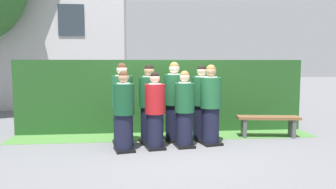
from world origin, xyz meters
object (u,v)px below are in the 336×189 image
at_px(student_front_row_0, 124,113).
at_px(student_in_red_blazer, 155,112).
at_px(student_rear_row_1, 149,106).
at_px(wooden_bench, 268,122).
at_px(student_rear_row_2, 174,103).
at_px(student_rear_row_3, 201,104).
at_px(student_front_row_3, 211,107).
at_px(student_rear_row_0, 122,106).
at_px(student_front_row_2, 185,111).

height_order(student_front_row_0, student_in_red_blazer, student_front_row_0).
bearing_deg(student_rear_row_1, wooden_bench, 5.40).
distance_m(student_rear_row_2, student_rear_row_3, 0.63).
bearing_deg(student_front_row_3, student_rear_row_3, 100.90).
bearing_deg(student_rear_row_0, student_front_row_3, -6.04).
bearing_deg(student_front_row_2, student_front_row_3, 15.37).
height_order(student_front_row_2, wooden_bench, student_front_row_2).
bearing_deg(student_in_red_blazer, student_rear_row_2, 53.56).
distance_m(student_rear_row_0, student_rear_row_1, 0.57).
height_order(student_front_row_0, student_rear_row_0, student_rear_row_0).
xyz_separation_m(student_front_row_2, student_rear_row_3, (0.48, 0.64, 0.05)).
bearing_deg(student_rear_row_2, student_rear_row_0, -170.06).
relative_size(student_front_row_0, student_rear_row_3, 0.94).
distance_m(student_in_red_blazer, student_rear_row_3, 1.30).
relative_size(student_front_row_0, student_front_row_2, 1.00).
bearing_deg(student_rear_row_2, student_front_row_3, -28.51).
height_order(student_front_row_3, student_rear_row_1, student_rear_row_1).
relative_size(student_in_red_blazer, student_rear_row_3, 0.92).
height_order(student_front_row_0, student_rear_row_2, student_rear_row_2).
relative_size(student_rear_row_1, wooden_bench, 1.16).
bearing_deg(wooden_bench, student_front_row_0, -165.13).
xyz_separation_m(student_rear_row_0, student_rear_row_2, (1.11, 0.20, 0.01)).
bearing_deg(student_rear_row_0, student_rear_row_2, 9.94).
relative_size(student_front_row_0, student_in_red_blazer, 1.01).
xyz_separation_m(student_front_row_0, student_rear_row_2, (1.07, 0.74, 0.08)).
distance_m(student_rear_row_1, student_rear_row_3, 1.19).
xyz_separation_m(student_front_row_2, wooden_bench, (2.05, 0.67, -0.39)).
xyz_separation_m(student_in_red_blazer, student_front_row_3, (1.18, 0.23, 0.07)).
height_order(student_front_row_2, student_front_row_3, student_front_row_3).
xyz_separation_m(student_in_red_blazer, student_rear_row_3, (1.08, 0.71, 0.06)).
distance_m(student_in_red_blazer, student_rear_row_1, 0.50).
relative_size(student_rear_row_0, student_rear_row_1, 1.02).
relative_size(student_rear_row_3, wooden_bench, 1.15).
relative_size(student_front_row_3, student_rear_row_1, 1.00).
relative_size(student_in_red_blazer, student_rear_row_1, 0.91).
distance_m(student_rear_row_3, wooden_bench, 1.63).
bearing_deg(student_rear_row_1, student_rear_row_2, 14.03).
bearing_deg(student_rear_row_0, student_rear_row_1, 5.87).
bearing_deg(student_in_red_blazer, wooden_bench, 15.70).
relative_size(student_front_row_0, wooden_bench, 1.08).
distance_m(student_front_row_0, student_in_red_blazer, 0.62).
distance_m(student_front_row_2, student_front_row_3, 0.60).
xyz_separation_m(student_front_row_0, student_rear_row_3, (1.69, 0.83, 0.05)).
bearing_deg(student_front_row_3, student_rear_row_1, 168.75).
height_order(student_front_row_2, student_rear_row_0, student_rear_row_0).
distance_m(student_in_red_blazer, student_rear_row_0, 0.79).
bearing_deg(student_front_row_0, student_rear_row_0, 95.06).
xyz_separation_m(student_front_row_0, student_rear_row_1, (0.52, 0.61, 0.06)).
xyz_separation_m(student_front_row_3, student_rear_row_1, (-1.26, 0.25, 0.00)).
distance_m(student_front_row_2, student_rear_row_1, 0.81).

